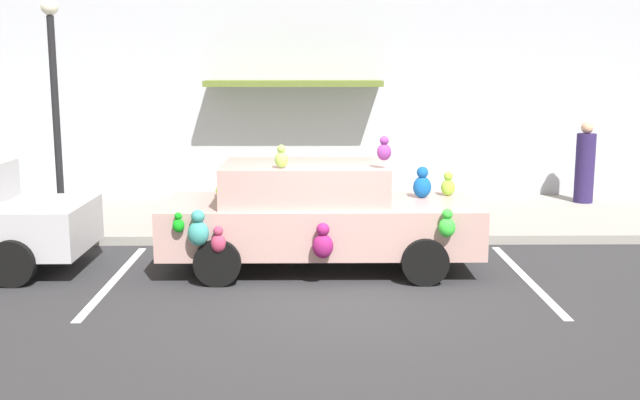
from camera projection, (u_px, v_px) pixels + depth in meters
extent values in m
plane|color=#2D2D30|center=(346.00, 301.00, 9.65)|extent=(60.00, 60.00, 0.00)
cube|color=gray|center=(334.00, 217.00, 14.55)|extent=(24.00, 4.00, 0.15)
cube|color=#B2B7C1|center=(331.00, 51.00, 16.12)|extent=(24.00, 0.30, 6.40)
cube|color=olive|center=(294.00, 83.00, 15.68)|extent=(3.60, 1.10, 0.12)
cube|color=silver|center=(526.00, 278.00, 10.66)|extent=(0.12, 3.60, 0.01)
cube|color=silver|center=(115.00, 279.00, 10.59)|extent=(0.12, 3.60, 0.01)
cube|color=#BF978F|center=(321.00, 225.00, 11.11)|extent=(4.50, 1.78, 0.68)
cube|color=#BF978F|center=(305.00, 183.00, 11.00)|extent=(2.34, 1.57, 0.56)
cylinder|color=black|center=(408.00, 233.00, 12.06)|extent=(0.64, 0.22, 0.64)
cylinder|color=black|center=(425.00, 262.00, 10.31)|extent=(0.64, 0.22, 0.64)
cylinder|color=black|center=(231.00, 233.00, 12.03)|extent=(0.64, 0.22, 0.64)
cylinder|color=black|center=(218.00, 262.00, 10.27)|extent=(0.64, 0.22, 0.64)
ellipsoid|color=#8F3692|center=(384.00, 152.00, 10.36)|extent=(0.19, 0.16, 0.23)
sphere|color=#8F3692|center=(384.00, 140.00, 10.33)|extent=(0.12, 0.12, 0.12)
ellipsoid|color=#AD3554|center=(218.00, 243.00, 10.14)|extent=(0.21, 0.17, 0.24)
sphere|color=#AD3554|center=(218.00, 231.00, 10.11)|extent=(0.13, 0.13, 0.13)
ellipsoid|color=green|center=(447.00, 227.00, 10.13)|extent=(0.22, 0.18, 0.26)
sphere|color=green|center=(447.00, 214.00, 10.10)|extent=(0.14, 0.14, 0.14)
ellipsoid|color=#1255A6|center=(422.00, 187.00, 11.34)|extent=(0.27, 0.22, 0.32)
sphere|color=#1255A6|center=(422.00, 172.00, 11.30)|extent=(0.17, 0.17, 0.17)
ellipsoid|color=#C76629|center=(381.00, 187.00, 11.72)|extent=(0.18, 0.14, 0.21)
sphere|color=#C76629|center=(381.00, 177.00, 11.69)|extent=(0.11, 0.11, 0.11)
ellipsoid|color=teal|center=(198.00, 233.00, 10.08)|extent=(0.28, 0.23, 0.33)
sphere|color=teal|center=(198.00, 216.00, 10.04)|extent=(0.18, 0.18, 0.18)
ellipsoid|color=#97CD51|center=(281.00, 160.00, 10.40)|extent=(0.18, 0.15, 0.21)
sphere|color=#97CD51|center=(281.00, 149.00, 10.37)|extent=(0.12, 0.12, 0.12)
ellipsoid|color=#13A719|center=(178.00, 226.00, 10.11)|extent=(0.16, 0.13, 0.19)
sphere|color=#13A719|center=(178.00, 216.00, 10.09)|extent=(0.10, 0.10, 0.10)
ellipsoid|color=#9ECE3C|center=(221.00, 191.00, 11.42)|extent=(0.16, 0.13, 0.19)
sphere|color=#9ECE3C|center=(221.00, 182.00, 11.40)|extent=(0.10, 0.10, 0.10)
ellipsoid|color=#95D43B|center=(448.00, 188.00, 11.52)|extent=(0.21, 0.17, 0.25)
sphere|color=#95D43B|center=(448.00, 176.00, 11.49)|extent=(0.13, 0.13, 0.13)
ellipsoid|color=#921C62|center=(323.00, 246.00, 10.13)|extent=(0.28, 0.23, 0.33)
sphere|color=#921C62|center=(323.00, 230.00, 10.09)|extent=(0.18, 0.18, 0.18)
cylinder|color=black|center=(53.00, 235.00, 11.87)|extent=(0.64, 0.22, 0.64)
cylinder|color=black|center=(12.00, 263.00, 10.23)|extent=(0.64, 0.22, 0.64)
ellipsoid|color=beige|center=(305.00, 213.00, 13.40)|extent=(0.36, 0.30, 0.44)
sphere|color=beige|center=(305.00, 195.00, 13.35)|extent=(0.25, 0.25, 0.25)
sphere|color=beige|center=(300.00, 190.00, 13.33)|extent=(0.10, 0.10, 0.10)
sphere|color=beige|center=(310.00, 190.00, 13.33)|extent=(0.10, 0.10, 0.10)
cylinder|color=black|center=(57.00, 126.00, 12.69)|extent=(0.12, 0.12, 3.56)
sphere|color=#EAEACC|center=(49.00, 7.00, 12.35)|extent=(0.28, 0.28, 0.28)
cylinder|color=#2A1E4F|center=(585.00, 168.00, 15.53)|extent=(0.38, 0.38, 1.40)
sphere|color=tan|center=(587.00, 128.00, 15.38)|extent=(0.24, 0.24, 0.24)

